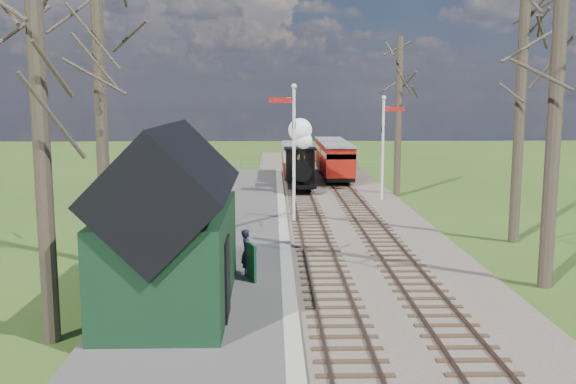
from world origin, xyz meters
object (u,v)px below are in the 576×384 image
object	(u,v)px
red_carriage_b	(330,154)
sign_board	(252,262)
coach	(297,159)
person	(247,252)
bench	(218,261)
red_carriage_a	(337,162)
station_shed	(171,228)
locomotive	(301,160)
semaphore_far	(384,140)
semaphore_near	(292,143)

from	to	relation	value
red_carriage_b	sign_board	distance (m)	28.94
coach	person	world-z (taller)	coach
bench	coach	bearing A→B (deg)	81.94
coach	red_carriage_b	distance (m)	4.61
red_carriage_b	person	distance (m)	28.38
red_carriage_a	sign_board	world-z (taller)	red_carriage_a
red_carriage_a	sign_board	size ratio (longest dim) A/B	4.39
red_carriage_b	sign_board	size ratio (longest dim) A/B	4.39
red_carriage_a	bench	xyz separation A→B (m)	(-5.97, -22.13, -0.87)
station_shed	locomotive	xyz separation A→B (m)	(4.29, 20.93, -0.29)
semaphore_far	locomotive	bearing A→B (deg)	146.25
coach	semaphore_near	bearing A→B (deg)	-92.94
sign_board	coach	bearing A→B (deg)	84.73
coach	semaphore_far	bearing A→B (deg)	-64.06
station_shed	semaphore_far	size ratio (longest dim) A/B	1.10
locomotive	person	bearing A→B (deg)	-97.70
station_shed	coach	bearing A→B (deg)	80.95
red_carriage_a	red_carriage_b	world-z (taller)	same
red_carriage_b	bench	distance (m)	28.28
semaphore_near	semaphore_far	distance (m)	7.91
locomotive	red_carriage_b	world-z (taller)	locomotive
locomotive	red_carriage_a	world-z (taller)	locomotive
station_shed	semaphore_far	distance (m)	20.01
station_shed	coach	distance (m)	27.34
red_carriage_a	sign_board	bearing A→B (deg)	-101.97
locomotive	coach	size ratio (longest dim) A/B	0.63
coach	bench	size ratio (longest dim) A/B	4.93
locomotive	sign_board	bearing A→B (deg)	-96.93
coach	sign_board	bearing A→B (deg)	-95.27
bench	person	distance (m)	1.03
semaphore_near	red_carriage_b	world-z (taller)	semaphore_near
station_shed	semaphore_near	distance (m)	12.58
station_shed	red_carriage_a	world-z (taller)	station_shed
red_carriage_b	sign_board	world-z (taller)	red_carriage_b
semaphore_near	red_carriage_b	xyz separation A→B (m)	(3.37, 18.80, -2.19)
locomotive	sign_board	xyz separation A→B (m)	(-2.27, -18.65, -1.22)
semaphore_near	bench	bearing A→B (deg)	-106.43
locomotive	person	xyz separation A→B (m)	(-2.44, -18.06, -1.06)
coach	sign_board	xyz separation A→B (m)	(-2.28, -24.71, -0.70)
locomotive	person	world-z (taller)	locomotive
coach	red_carriage_b	bearing A→B (deg)	55.65
semaphore_far	red_carriage_a	size ratio (longest dim) A/B	1.18
locomotive	sign_board	size ratio (longest dim) A/B	3.86
semaphore_near	coach	xyz separation A→B (m)	(0.77, 14.99, -2.17)
sign_board	bench	distance (m)	1.42
red_carriage_b	sign_board	xyz separation A→B (m)	(-4.88, -28.52, -0.68)
locomotive	red_carriage_a	bearing A→B (deg)	59.10
person	red_carriage_a	bearing A→B (deg)	-14.61
locomotive	red_carriage_a	distance (m)	5.12
locomotive	coach	bearing A→B (deg)	89.89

